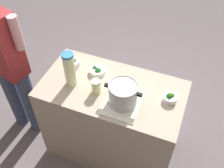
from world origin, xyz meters
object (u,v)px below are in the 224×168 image
(lemonade_pitcher, at_px, (70,70))
(broccoli_bowl_back, at_px, (74,63))
(broccoli_bowl_center, at_px, (97,71))
(person_cook, at_px, (8,64))
(broccoli_bowl_front, at_px, (170,98))
(cooking_pot, at_px, (123,94))
(mason_jar, at_px, (96,86))

(lemonade_pitcher, height_order, broccoli_bowl_back, lemonade_pitcher)
(lemonade_pitcher, height_order, broccoli_bowl_center, lemonade_pitcher)
(broccoli_bowl_center, distance_m, person_cook, 0.82)
(lemonade_pitcher, xyz_separation_m, broccoli_bowl_back, (0.08, -0.21, -0.13))
(broccoli_bowl_front, relative_size, broccoli_bowl_center, 0.77)
(broccoli_bowl_center, xyz_separation_m, person_cook, (0.80, 0.18, -0.03))
(cooking_pot, distance_m, person_cook, 1.12)
(broccoli_bowl_center, relative_size, broccoli_bowl_back, 1.35)
(broccoli_bowl_back, bearing_deg, broccoli_bowl_center, 176.86)
(broccoli_bowl_center, relative_size, person_cook, 0.08)
(lemonade_pitcher, bearing_deg, person_cook, -1.06)
(person_cook, bearing_deg, cooking_pot, 177.43)
(broccoli_bowl_center, bearing_deg, broccoli_bowl_front, 173.27)
(mason_jar, xyz_separation_m, person_cook, (0.88, -0.02, -0.07))
(broccoli_bowl_front, bearing_deg, lemonade_pitcher, 8.42)
(lemonade_pitcher, xyz_separation_m, broccoli_bowl_center, (-0.15, -0.20, -0.13))
(lemonade_pitcher, distance_m, broccoli_bowl_front, 0.82)
(mason_jar, bearing_deg, broccoli_bowl_center, -68.58)
(mason_jar, xyz_separation_m, broccoli_bowl_back, (0.31, -0.22, -0.03))
(mason_jar, height_order, broccoli_bowl_center, mason_jar)
(mason_jar, bearing_deg, person_cook, -1.33)
(lemonade_pitcher, xyz_separation_m, person_cook, (0.65, -0.01, -0.16))
(broccoli_bowl_front, distance_m, person_cook, 1.46)
(broccoli_bowl_front, xyz_separation_m, broccoli_bowl_back, (0.88, -0.09, -0.00))
(broccoli_bowl_back, bearing_deg, cooking_pot, 155.80)
(person_cook, bearing_deg, broccoli_bowl_center, -167.05)
(cooking_pot, distance_m, broccoli_bowl_front, 0.38)
(cooking_pot, height_order, broccoli_bowl_back, cooking_pot)
(lemonade_pitcher, height_order, person_cook, person_cook)
(broccoli_bowl_back, xyz_separation_m, person_cook, (0.57, 0.20, -0.04))
(cooking_pot, bearing_deg, person_cook, -2.57)
(cooking_pot, height_order, lemonade_pitcher, lemonade_pitcher)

